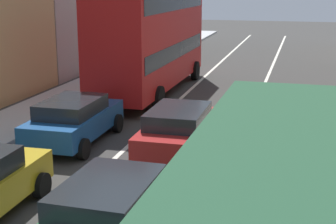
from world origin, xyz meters
TOP-DOWN VIEW (x-y plane):
  - sidewalk_left at (-6.70, 20.00)m, footprint 2.60×64.00m
  - lane_stripe_left at (-1.70, 20.00)m, footprint 0.16×60.00m
  - lane_stripe_right at (1.70, 20.00)m, footprint 0.16×60.00m
  - sedan_centre_lane_second at (0.16, 7.20)m, footprint 2.13×4.34m
  - hatchback_centre_lane_third at (0.07, 13.07)m, footprint 2.07×4.31m
  - sedan_left_lane_third at (-3.51, 13.32)m, footprint 2.08×4.31m
  - sedan_right_lane_behind_truck at (3.29, 11.97)m, footprint 2.11×4.33m
  - bus_mid_queue_primary at (-3.32, 21.47)m, footprint 2.88×10.52m

SIDE VIEW (x-z plane):
  - lane_stripe_left at x=-1.70m, z-range 0.00..0.01m
  - lane_stripe_right at x=1.70m, z-range 0.00..0.01m
  - sidewalk_left at x=-6.70m, z-range 0.00..0.14m
  - sedan_centre_lane_second at x=0.16m, z-range 0.05..1.54m
  - hatchback_centre_lane_third at x=0.07m, z-range 0.05..1.54m
  - sedan_left_lane_third at x=-3.51m, z-range 0.05..1.54m
  - sedan_right_lane_behind_truck at x=3.29m, z-range 0.05..1.54m
  - bus_mid_queue_primary at x=-3.32m, z-range 0.30..5.36m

